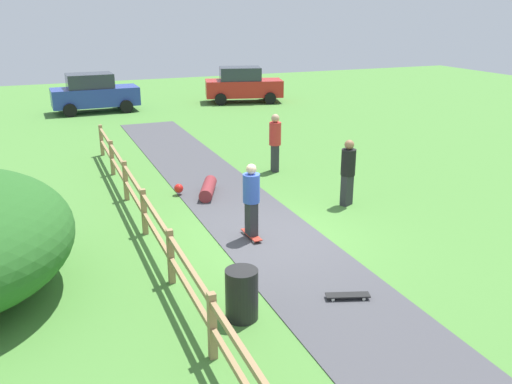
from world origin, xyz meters
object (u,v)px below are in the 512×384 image
(skateboard_loose, at_px, (348,295))
(parked_car_red, at_px, (243,85))
(trash_bin, at_px, (242,294))
(bystander_red, at_px, (275,140))
(skater_fallen, at_px, (206,189))
(parked_car_blue, at_px, (94,93))
(bystander_black, at_px, (348,169))
(skater_riding, at_px, (251,197))

(skateboard_loose, xyz_separation_m, parked_car_red, (5.97, 21.02, 0.87))
(trash_bin, relative_size, bystander_red, 0.48)
(skater_fallen, relative_size, parked_car_blue, 0.34)
(skater_fallen, relative_size, skateboard_loose, 1.76)
(parked_car_blue, bearing_deg, bystander_red, -72.41)
(parked_car_red, bearing_deg, bystander_black, -101.47)
(skater_fallen, bearing_deg, skateboard_loose, -84.11)
(bystander_black, bearing_deg, trash_bin, -137.49)
(bystander_black, height_order, bystander_red, bystander_red)
(bystander_red, bearing_deg, skater_riding, -119.62)
(skateboard_loose, xyz_separation_m, bystander_red, (2.11, 7.99, 0.95))
(skater_riding, xyz_separation_m, bystander_black, (3.19, 1.13, -0.01))
(skater_riding, bearing_deg, trash_bin, -114.47)
(bystander_black, bearing_deg, skater_fallen, 146.43)
(bystander_black, relative_size, parked_car_red, 0.40)
(skater_riding, relative_size, bystander_black, 0.98)
(bystander_red, xyz_separation_m, parked_car_blue, (-4.13, 13.02, -0.08))
(bystander_black, height_order, parked_car_blue, parked_car_blue)
(skater_fallen, bearing_deg, trash_bin, -101.70)
(skateboard_loose, relative_size, parked_car_red, 0.18)
(skateboard_loose, bearing_deg, parked_car_blue, 95.48)
(parked_car_red, bearing_deg, parked_car_blue, -179.90)
(bystander_red, distance_m, parked_car_blue, 13.66)
(skater_fallen, bearing_deg, parked_car_red, 65.37)
(skateboard_loose, bearing_deg, skater_riding, 100.42)
(skateboard_loose, distance_m, bystander_red, 8.31)
(trash_bin, bearing_deg, skater_fallen, 78.30)
(parked_car_red, bearing_deg, bystander_red, -106.51)
(skateboard_loose, relative_size, bystander_black, 0.46)
(trash_bin, relative_size, parked_car_blue, 0.21)
(parked_car_red, bearing_deg, trash_bin, -110.90)
(skater_fallen, relative_size, parked_car_red, 0.32)
(bystander_black, xyz_separation_m, parked_car_blue, (-4.61, 16.65, -0.03))
(bystander_black, bearing_deg, parked_car_blue, 105.47)
(bystander_black, distance_m, bystander_red, 3.66)
(skateboard_loose, height_order, parked_car_blue, parked_car_blue)
(bystander_red, bearing_deg, trash_bin, -117.66)
(trash_bin, bearing_deg, parked_car_red, 69.10)
(skater_fallen, height_order, parked_car_blue, parked_car_blue)
(bystander_black, relative_size, bystander_red, 0.96)
(skater_riding, distance_m, bystander_black, 3.38)
(trash_bin, height_order, skater_riding, skater_riding)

